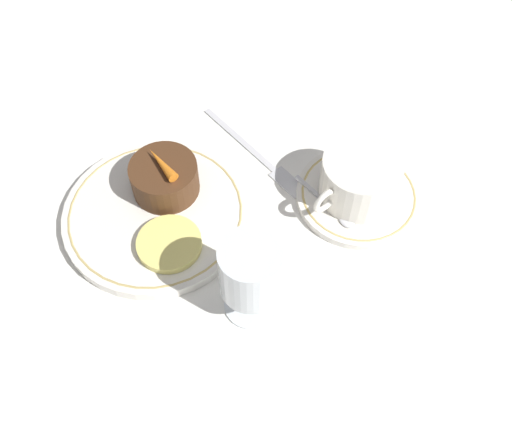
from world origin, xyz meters
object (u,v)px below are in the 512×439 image
coffee_cup (360,177)px  wine_glass (251,274)px  fork (263,159)px  dessert_cake (165,178)px  dinner_plate (156,214)px

coffee_cup → wine_glass: bearing=9.9°
fork → dessert_cake: bearing=-13.5°
wine_glass → fork: (-0.14, -0.16, -0.07)m
coffee_cup → wine_glass: wine_glass is taller
fork → dessert_cake: 0.14m
coffee_cup → fork: 0.14m
coffee_cup → dessert_cake: (0.18, -0.15, -0.01)m
coffee_cup → dessert_cake: coffee_cup is taller
dinner_plate → dessert_cake: bearing=-146.0°
coffee_cup → wine_glass: (0.20, 0.03, 0.03)m
wine_glass → dessert_cake: (-0.01, -0.19, -0.04)m
wine_glass → fork: bearing=-132.7°
fork → wine_glass: bearing=47.3°
dinner_plate → fork: 0.16m
coffee_cup → fork: (0.05, -0.12, -0.04)m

